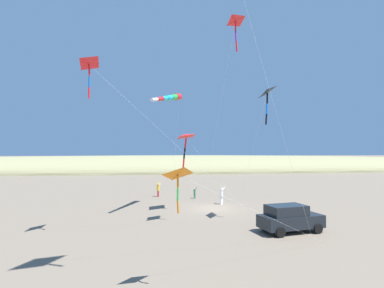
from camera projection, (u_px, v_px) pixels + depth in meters
ground_plane at (213, 208)px, 29.04m from camera, size 600.00×600.00×0.00m
dune_ridge_grassy at (176, 171)px, 83.66m from camera, size 28.00×240.00×8.51m
parked_car at (289, 218)px, 20.64m from camera, size 2.76×4.59×1.85m
cooler_box at (283, 219)px, 23.65m from camera, size 0.62×0.42×0.42m
person_adult_flyer at (158, 189)px, 36.41m from camera, size 0.57×0.48×1.69m
person_child_green_jacket at (222, 195)px, 31.33m from camera, size 0.57×0.64×1.81m
person_child_grey_jacket at (195, 192)px, 35.03m from camera, size 0.31×0.40×1.31m
kite_delta_small_distant at (235, 21)px, 21.62m from camera, size 12.28×1.67×15.15m
kite_windsock_purple_drifting at (171, 98)px, 28.67m from camera, size 12.79×3.14×11.38m
kite_delta_rainbow_low_near at (267, 92)px, 23.75m from camera, size 7.56×1.50×10.67m
kite_delta_red_high_left at (186, 137)px, 28.07m from camera, size 2.57×6.64×7.24m
kite_delta_white_trailing at (89, 64)px, 19.26m from camera, size 4.32×13.03×11.54m
kite_delta_teal_far_right at (178, 175)px, 12.03m from camera, size 5.91×9.88×4.94m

